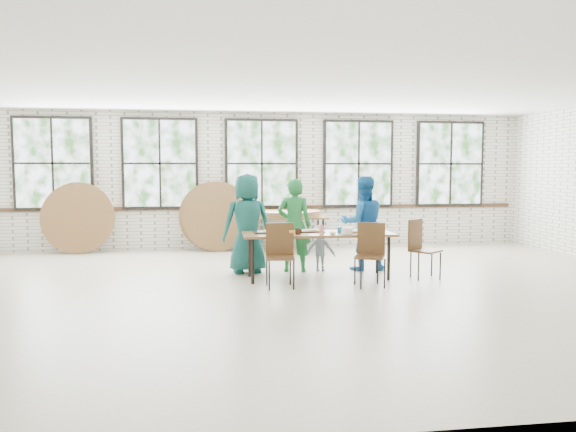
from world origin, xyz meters
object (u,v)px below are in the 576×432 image
(chair_near_left, at_px, (280,249))
(chair_near_right, at_px, (370,249))
(storage_table, at_px, (285,219))
(dining_table, at_px, (318,236))

(chair_near_left, relative_size, chair_near_right, 1.00)
(chair_near_left, bearing_deg, storage_table, 86.86)
(chair_near_right, height_order, storage_table, chair_near_right)
(chair_near_left, xyz_separation_m, storage_table, (0.59, 3.64, 0.13))
(storage_table, bearing_deg, chair_near_left, -95.83)
(dining_table, distance_m, chair_near_right, 0.94)
(chair_near_right, distance_m, storage_table, 3.84)
(storage_table, bearing_deg, dining_table, -84.83)
(dining_table, relative_size, storage_table, 1.31)
(chair_near_right, relative_size, storage_table, 0.52)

